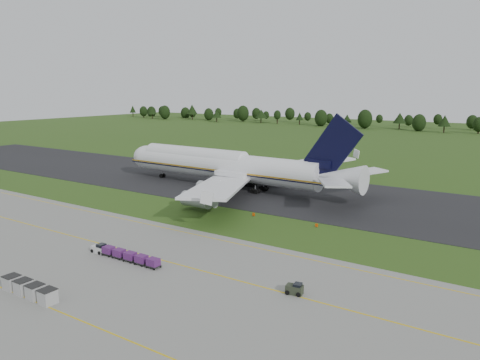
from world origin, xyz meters
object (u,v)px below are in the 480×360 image
Objects in this scene: baggage_train at (123,255)px; edge_markers at (284,220)px; uld_row at (29,289)px; aircraft at (227,166)px; utility_cart at (294,290)px.

baggage_train is 0.96× the size of edge_markers.
baggage_train reaches higher than edge_markers.
uld_row is at bearing -90.27° from baggage_train.
uld_row reaches higher than baggage_train.
aircraft is at bearing 108.56° from baggage_train.
utility_cart is at bearing -59.43° from edge_markers.
baggage_train is 14.64m from uld_row.
baggage_train is 1.47× the size of uld_row.
utility_cart is (42.37, -46.14, -4.89)m from aircraft.
aircraft reaches higher than edge_markers.
utility_cart is at bearing 7.21° from baggage_train.
uld_row is at bearing -75.54° from aircraft.
edge_markers is (26.33, -18.99, -5.21)m from aircraft.
aircraft is 5.16× the size of baggage_train.
aircraft is at bearing 132.56° from utility_cart.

